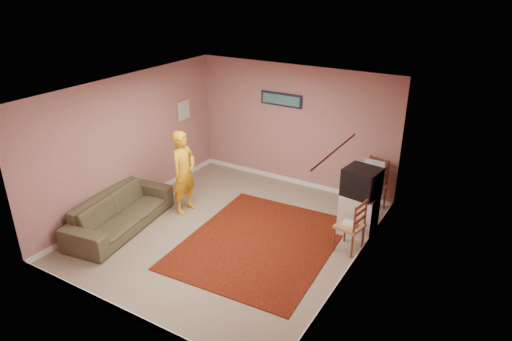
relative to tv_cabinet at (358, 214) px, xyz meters
The scene contains 26 objects.
ground 2.32m from the tv_cabinet, 148.33° to the right, with size 5.00×5.00×0.00m, color gray.
wall_back 2.52m from the tv_cabinet, 146.37° to the left, with size 4.50×0.02×2.60m, color #B07374.
wall_front 4.29m from the tv_cabinet, 117.77° to the right, with size 4.50×0.02×2.60m, color #B07374.
wall_left 4.47m from the tv_cabinet, 164.02° to the right, with size 0.02×5.00×2.60m, color #B07374.
wall_right 1.55m from the tv_cabinet, 76.00° to the right, with size 0.02×5.00×2.60m, color #B07374.
ceiling 3.19m from the tv_cabinet, 148.33° to the right, with size 4.50×5.00×0.02m, color silver.
baseboard_back 2.36m from the tv_cabinet, 146.58° to the left, with size 4.50×0.02×0.10m, color white.
baseboard_front 4.19m from the tv_cabinet, 117.84° to the right, with size 4.50×0.02×0.10m, color white.
baseboard_left 4.37m from the tv_cabinet, 163.98° to the right, with size 0.02×5.00×0.10m, color white.
baseboard_right 1.28m from the tv_cabinet, 76.45° to the right, with size 0.02×5.00×0.10m, color white.
window 2.38m from the tv_cabinet, 82.04° to the right, with size 0.01×1.10×1.50m, color black.
curtain_sheer 2.43m from the tv_cabinet, 82.92° to the right, with size 0.01×0.75×2.10m, color white.
curtain_floral 1.80m from the tv_cabinet, 80.32° to the right, with size 0.01×0.35×2.10m, color beige.
curtain_rod 2.87m from the tv_cabinet, 83.22° to the right, with size 0.02×0.02×1.40m, color brown.
picture_back 2.97m from the tv_cabinet, 150.68° to the left, with size 0.95×0.04×0.28m.
picture_left 4.35m from the tv_cabinet, behind, with size 0.04×0.38×0.42m.
area_rug 1.82m from the tv_cabinet, 137.64° to the right, with size 2.41×3.01×0.02m, color #330805.
tv_cabinet is the anchor object (origin of this frame).
crt_tv 0.62m from the tv_cabinet, behind, with size 0.64×0.59×0.49m.
chair_a 1.03m from the tv_cabinet, 94.48° to the left, with size 0.54×0.52×0.55m.
dvd_player 1.02m from the tv_cabinet, 94.48° to the left, with size 0.36×0.26×0.06m, color #B4B4B9.
blue_throw 1.09m from the tv_cabinet, 94.48° to the left, with size 0.39×0.05×0.41m, color #98C7F9.
chair_b 0.63m from the tv_cabinet, 85.26° to the right, with size 0.46×0.48×0.50m.
game_console 0.62m from the tv_cabinet, 85.26° to the right, with size 0.22×0.16×0.05m, color white.
sofa 4.27m from the tv_cabinet, 151.42° to the right, with size 2.21×0.86×0.65m, color #4C482E.
person 3.31m from the tv_cabinet, 163.74° to the right, with size 0.60×0.39×1.63m, color gold.
Camera 1 is at (4.01, -5.80, 4.31)m, focal length 32.00 mm.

